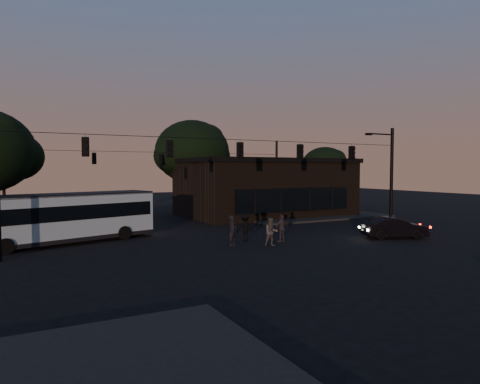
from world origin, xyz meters
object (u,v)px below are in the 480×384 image
bus (66,215)px  pedestrian_b (271,232)px  car (395,228)px  building (264,187)px  pedestrian_a (233,231)px  pedestrian_c (282,228)px  pedestrian_d (245,227)px

bus → pedestrian_b: bearing=-48.7°
car → building: bearing=21.2°
bus → pedestrian_a: (8.37, -5.29, -0.80)m
pedestrian_c → pedestrian_a: bearing=-10.0°
building → car: size_ratio=3.79×
car → pedestrian_a: bearing=97.3°
building → pedestrian_b: size_ratio=9.49×
bus → pedestrian_c: size_ratio=6.43×
pedestrian_d → car: bearing=158.7°
pedestrian_c → pedestrian_d: bearing=-41.2°
building → pedestrian_c: building is taller
building → bus: (-18.60, -8.09, -1.04)m
pedestrian_b → pedestrian_c: (1.24, 0.79, 0.03)m
car → pedestrian_b: (-8.44, 1.32, 0.14)m
building → bus: size_ratio=1.43×
bus → pedestrian_c: bus is taller
pedestrian_b → pedestrian_d: pedestrian_d is taller
pedestrian_d → pedestrian_c: bearing=141.8°
building → pedestrian_c: 15.60m
car → pedestrian_d: 9.63m
bus → pedestrian_a: 9.93m
building → pedestrian_a: size_ratio=8.86×
pedestrian_b → pedestrian_a: bearing=165.8°
pedestrian_a → pedestrian_b: pedestrian_a is taller
building → pedestrian_c: size_ratio=9.17×
building → pedestrian_b: (-8.34, -14.55, -1.90)m
building → pedestrian_c: (-7.10, -13.76, -1.87)m
pedestrian_a → bus: bearing=113.1°
pedestrian_a → pedestrian_b: 2.22m
pedestrian_b → pedestrian_c: bearing=50.1°
building → pedestrian_d: 15.34m
pedestrian_b → building: bearing=77.8°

